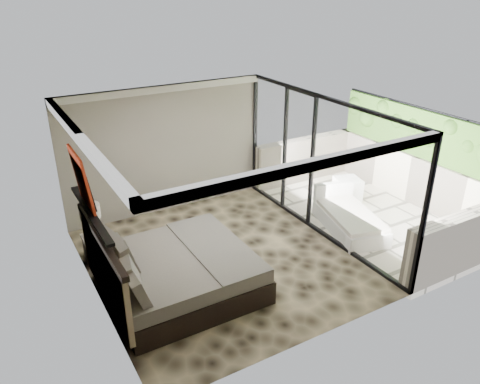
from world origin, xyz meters
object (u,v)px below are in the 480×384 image
bed (173,272)px  lounger (349,219)px  nightstand (98,250)px  ottoman (347,190)px  table_lamp (90,217)px

bed → lounger: bearing=2.9°
nightstand → ottoman: ottoman is taller
table_lamp → ottoman: (5.79, -0.28, -0.67)m
table_lamp → lounger: table_lamp is taller
nightstand → ottoman: (5.73, -0.31, 0.03)m
nightstand → table_lamp: bearing=-150.6°
bed → table_lamp: bed is taller
table_lamp → lounger: size_ratio=0.34×
lounger → ottoman: bearing=64.5°
lounger → table_lamp: bearing=179.7°
bed → ottoman: 5.05m
bed → ottoman: (4.89, 1.25, -0.11)m
bed → nightstand: size_ratio=5.01×
bed → nightstand: bed is taller
bed → lounger: bed is taller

